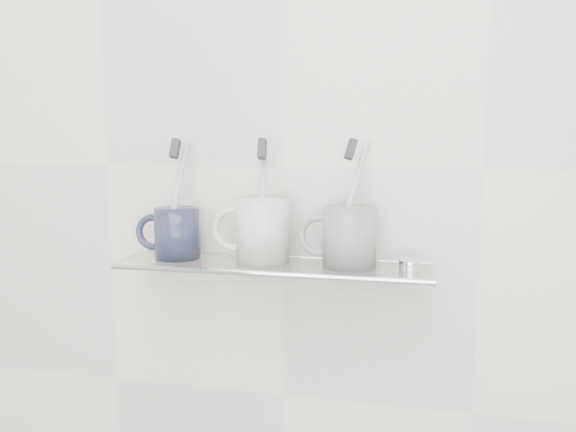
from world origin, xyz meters
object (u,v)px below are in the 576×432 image
(mug_left, at_px, (177,233))
(mug_right, at_px, (350,237))
(shelf_glass, at_px, (273,266))
(mug_center, at_px, (263,230))

(mug_left, bearing_deg, mug_right, 9.40)
(shelf_glass, height_order, mug_right, mug_right)
(mug_left, distance_m, mug_right, 0.29)
(shelf_glass, relative_size, mug_right, 5.34)
(shelf_glass, height_order, mug_center, mug_center)
(mug_center, relative_size, mug_right, 1.11)
(mug_center, xyz_separation_m, mug_right, (0.14, 0.00, -0.01))
(shelf_glass, height_order, mug_left, mug_left)
(mug_left, height_order, mug_right, mug_right)
(mug_center, distance_m, mug_right, 0.14)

